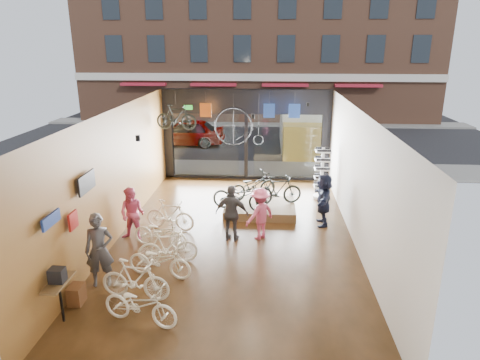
# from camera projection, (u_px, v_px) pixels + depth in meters

# --- Properties ---
(ground_plane) EXTENTS (7.00, 12.00, 0.04)m
(ground_plane) POSITION_uv_depth(u_px,v_px,m) (235.00, 239.00, 12.85)
(ground_plane) COLOR black
(ground_plane) RESTS_ON ground
(ceiling) EXTENTS (7.00, 12.00, 0.04)m
(ceiling) POSITION_uv_depth(u_px,v_px,m) (235.00, 111.00, 11.67)
(ceiling) COLOR black
(ceiling) RESTS_ON ground
(wall_left) EXTENTS (0.04, 12.00, 3.80)m
(wall_left) POSITION_uv_depth(u_px,v_px,m) (115.00, 175.00, 12.49)
(wall_left) COLOR olive
(wall_left) RESTS_ON ground
(wall_right) EXTENTS (0.04, 12.00, 3.80)m
(wall_right) POSITION_uv_depth(u_px,v_px,m) (359.00, 180.00, 12.03)
(wall_right) COLOR beige
(wall_right) RESTS_ON ground
(wall_back) EXTENTS (7.00, 0.04, 3.80)m
(wall_back) POSITION_uv_depth(u_px,v_px,m) (203.00, 296.00, 6.54)
(wall_back) COLOR beige
(wall_back) RESTS_ON ground
(storefront) EXTENTS (7.00, 0.26, 3.80)m
(storefront) POSITION_uv_depth(u_px,v_px,m) (246.00, 135.00, 17.96)
(storefront) COLOR black
(storefront) RESTS_ON ground
(exit_sign) EXTENTS (0.35, 0.06, 0.18)m
(exit_sign) POSITION_uv_depth(u_px,v_px,m) (188.00, 107.00, 17.65)
(exit_sign) COLOR #198C26
(exit_sign) RESTS_ON storefront
(street_road) EXTENTS (30.00, 18.00, 0.02)m
(street_road) POSITION_uv_depth(u_px,v_px,m) (254.00, 136.00, 27.09)
(street_road) COLOR black
(street_road) RESTS_ON ground
(sidewalk_near) EXTENTS (30.00, 2.40, 0.12)m
(sidewalk_near) POSITION_uv_depth(u_px,v_px,m) (247.00, 169.00, 19.66)
(sidewalk_near) COLOR slate
(sidewalk_near) RESTS_ON ground
(sidewalk_far) EXTENTS (30.00, 2.00, 0.12)m
(sidewalk_far) POSITION_uv_depth(u_px,v_px,m) (256.00, 123.00, 30.87)
(sidewalk_far) COLOR slate
(sidewalk_far) RESTS_ON ground
(opposite_building) EXTENTS (26.00, 5.00, 14.00)m
(opposite_building) POSITION_uv_depth(u_px,v_px,m) (258.00, 23.00, 31.12)
(opposite_building) COLOR brown
(opposite_building) RESTS_ON ground
(street_car) EXTENTS (4.44, 1.79, 1.51)m
(street_car) POSITION_uv_depth(u_px,v_px,m) (185.00, 132.00, 24.26)
(street_car) COLOR gray
(street_car) RESTS_ON street_road
(box_truck) EXTENTS (2.20, 6.61, 2.61)m
(box_truck) POSITION_uv_depth(u_px,v_px,m) (302.00, 127.00, 22.71)
(box_truck) COLOR silver
(box_truck) RESTS_ON street_road
(floor_bike_0) EXTENTS (1.78, 1.00, 0.89)m
(floor_bike_0) POSITION_uv_depth(u_px,v_px,m) (140.00, 304.00, 8.82)
(floor_bike_0) COLOR white
(floor_bike_0) RESTS_ON ground_plane
(floor_bike_1) EXTENTS (1.67, 0.66, 0.98)m
(floor_bike_1) POSITION_uv_depth(u_px,v_px,m) (135.00, 280.00, 9.66)
(floor_bike_1) COLOR white
(floor_bike_1) RESTS_ON ground_plane
(floor_bike_2) EXTENTS (1.75, 0.89, 0.88)m
(floor_bike_2) POSITION_uv_depth(u_px,v_px,m) (160.00, 260.00, 10.61)
(floor_bike_2) COLOR white
(floor_bike_2) RESTS_ON ground_plane
(floor_bike_3) EXTENTS (1.63, 0.76, 0.95)m
(floor_bike_3) POSITION_uv_depth(u_px,v_px,m) (168.00, 247.00, 11.26)
(floor_bike_3) COLOR white
(floor_bike_3) RESTS_ON ground_plane
(floor_bike_4) EXTENTS (1.77, 0.99, 0.88)m
(floor_bike_4) POSITION_uv_depth(u_px,v_px,m) (161.00, 233.00, 12.15)
(floor_bike_4) COLOR white
(floor_bike_4) RESTS_ON ground_plane
(floor_bike_5) EXTENTS (1.68, 0.80, 0.97)m
(floor_bike_5) POSITION_uv_depth(u_px,v_px,m) (170.00, 215.00, 13.30)
(floor_bike_5) COLOR white
(floor_bike_5) RESTS_ON ground_plane
(display_platform) EXTENTS (2.40, 1.80, 0.30)m
(display_platform) POSITION_uv_depth(u_px,v_px,m) (260.00, 208.00, 14.74)
(display_platform) COLOR #4D321F
(display_platform) RESTS_ON ground_plane
(display_bike_left) EXTENTS (1.98, 1.07, 0.99)m
(display_bike_left) POSITION_uv_depth(u_px,v_px,m) (240.00, 196.00, 14.05)
(display_bike_left) COLOR black
(display_bike_left) RESTS_ON display_platform
(display_bike_mid) EXTENTS (1.74, 0.94, 1.01)m
(display_bike_mid) POSITION_uv_depth(u_px,v_px,m) (278.00, 190.00, 14.55)
(display_bike_mid) COLOR black
(display_bike_mid) RESTS_ON display_platform
(display_bike_right) EXTENTS (1.90, 1.52, 0.97)m
(display_bike_right) POSITION_uv_depth(u_px,v_px,m) (253.00, 186.00, 15.07)
(display_bike_right) COLOR black
(display_bike_right) RESTS_ON display_platform
(customer_0) EXTENTS (0.76, 0.59, 1.83)m
(customer_0) POSITION_uv_depth(u_px,v_px,m) (99.00, 250.00, 10.11)
(customer_0) COLOR #3F3F44
(customer_0) RESTS_ON ground_plane
(customer_1) EXTENTS (0.87, 0.73, 1.61)m
(customer_1) POSITION_uv_depth(u_px,v_px,m) (132.00, 214.00, 12.53)
(customer_1) COLOR #CC4C72
(customer_1) RESTS_ON ground_plane
(customer_2) EXTENTS (1.06, 0.59, 1.70)m
(customer_2) POSITION_uv_depth(u_px,v_px,m) (232.00, 213.00, 12.46)
(customer_2) COLOR #3F3F44
(customer_2) RESTS_ON ground_plane
(customer_3) EXTENTS (1.14, 1.13, 1.58)m
(customer_3) POSITION_uv_depth(u_px,v_px,m) (260.00, 214.00, 12.60)
(customer_3) COLOR #CC4C72
(customer_3) RESTS_ON ground_plane
(customer_5) EXTENTS (0.56, 1.59, 1.69)m
(customer_5) POSITION_uv_depth(u_px,v_px,m) (324.00, 200.00, 13.57)
(customer_5) COLOR #161C33
(customer_5) RESTS_ON ground_plane
(sunglasses_rack) EXTENTS (0.63, 0.54, 1.95)m
(sunglasses_rack) POSITION_uv_depth(u_px,v_px,m) (322.00, 173.00, 15.87)
(sunglasses_rack) COLOR white
(sunglasses_rack) RESTS_ON ground_plane
(wall_merch) EXTENTS (0.40, 2.40, 2.60)m
(wall_merch) POSITION_uv_depth(u_px,v_px,m) (68.00, 249.00, 9.34)
(wall_merch) COLOR navy
(wall_merch) RESTS_ON wall_left
(penny_farthing) EXTENTS (1.82, 0.06, 1.46)m
(penny_farthing) POSITION_uv_depth(u_px,v_px,m) (241.00, 128.00, 16.31)
(penny_farthing) COLOR black
(penny_farthing) RESTS_ON ceiling
(hung_bike) EXTENTS (1.63, 0.66, 0.95)m
(hung_bike) POSITION_uv_depth(u_px,v_px,m) (176.00, 117.00, 16.10)
(hung_bike) COLOR black
(hung_bike) RESTS_ON ceiling
(jersey_left) EXTENTS (0.45, 0.03, 0.55)m
(jersey_left) POSITION_uv_depth(u_px,v_px,m) (206.00, 110.00, 16.95)
(jersey_left) COLOR #CC5919
(jersey_left) RESTS_ON ceiling
(jersey_mid) EXTENTS (0.45, 0.03, 0.55)m
(jersey_mid) POSITION_uv_depth(u_px,v_px,m) (269.00, 111.00, 16.79)
(jersey_mid) COLOR #1E3F99
(jersey_mid) RESTS_ON ceiling
(jersey_right) EXTENTS (0.45, 0.03, 0.55)m
(jersey_right) POSITION_uv_depth(u_px,v_px,m) (294.00, 111.00, 16.72)
(jersey_right) COLOR #1E3F99
(jersey_right) RESTS_ON ceiling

